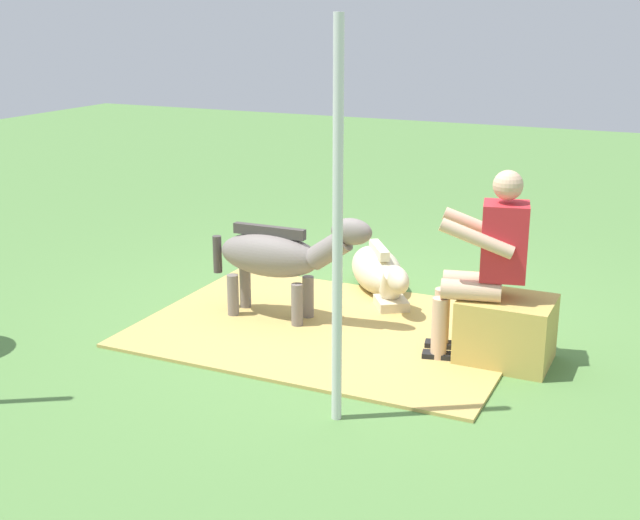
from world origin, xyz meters
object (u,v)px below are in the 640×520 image
(pony_standing, at_px, (280,256))
(tent_pole_left, at_px, (338,229))
(person_seated, at_px, (486,258))
(pony_lying, at_px, (379,272))
(hay_bale, at_px, (506,330))

(pony_standing, height_order, tent_pole_left, tent_pole_left)
(person_seated, bearing_deg, pony_standing, -3.20)
(pony_lying, xyz_separation_m, tent_pole_left, (-0.60, 2.27, 0.98))
(pony_lying, bearing_deg, hay_bale, 142.65)
(person_seated, relative_size, pony_lying, 1.06)
(pony_standing, bearing_deg, hay_bale, 177.88)
(person_seated, distance_m, pony_lying, 1.64)
(pony_standing, xyz_separation_m, tent_pole_left, (-1.06, 1.33, 0.64))
(person_seated, height_order, tent_pole_left, tent_pole_left)
(tent_pole_left, bearing_deg, pony_lying, -75.23)
(pony_standing, distance_m, pony_lying, 1.10)
(tent_pole_left, bearing_deg, person_seated, -114.16)
(person_seated, distance_m, tent_pole_left, 1.43)
(hay_bale, relative_size, person_seated, 0.46)
(person_seated, relative_size, pony_standing, 1.00)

